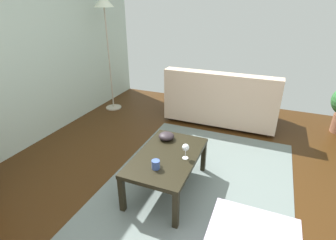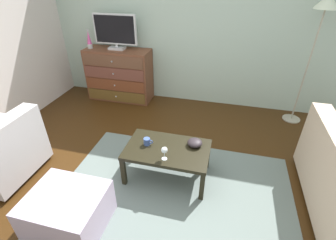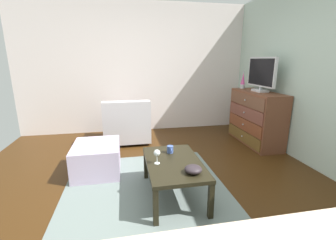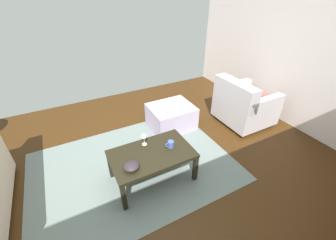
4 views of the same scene
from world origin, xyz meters
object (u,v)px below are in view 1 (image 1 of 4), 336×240
coffee_table (167,159)px  mug (156,164)px  bowl_decorative (166,136)px  couch_large (221,102)px  wine_glass (186,148)px  standing_lamp (105,13)px

coffee_table → mug: size_ratio=8.46×
bowl_decorative → couch_large: bearing=-10.3°
bowl_decorative → mug: bearing=-167.4°
wine_glass → bowl_decorative: size_ratio=0.91×
wine_glass → mug: bearing=143.1°
bowl_decorative → standing_lamp: 2.46m
standing_lamp → coffee_table: bearing=-133.7°
standing_lamp → mug: bearing=-137.8°
bowl_decorative → standing_lamp: bearing=49.5°
mug → couch_large: couch_large is taller
coffee_table → standing_lamp: 2.77m
coffee_table → wine_glass: size_ratio=6.14×
mug → coffee_table: bearing=-2.4°
mug → standing_lamp: standing_lamp is taller
wine_glass → standing_lamp: size_ratio=0.08×
coffee_table → bowl_decorative: size_ratio=5.57×
wine_glass → couch_large: size_ratio=0.09×
couch_large → standing_lamp: size_ratio=0.90×
mug → couch_large: bearing=-4.6°
wine_glass → mug: (-0.26, 0.20, -0.07)m
bowl_decorative → standing_lamp: standing_lamp is taller
coffee_table → wine_glass: (0.02, -0.19, 0.17)m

